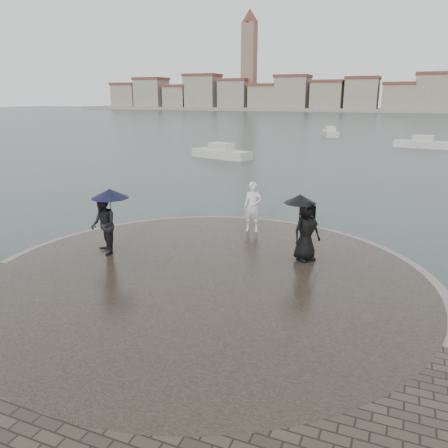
% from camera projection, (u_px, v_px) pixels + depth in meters
% --- Properties ---
extents(ground, '(400.00, 400.00, 0.00)m').
position_uv_depth(ground, '(134.00, 352.00, 8.94)').
color(ground, '#2B3835').
rests_on(ground, ground).
extents(kerb_ring, '(12.50, 12.50, 0.32)m').
position_uv_depth(kerb_ring, '(206.00, 281.00, 11.99)').
color(kerb_ring, gray).
rests_on(kerb_ring, ground).
extents(quay_tip, '(11.90, 11.90, 0.36)m').
position_uv_depth(quay_tip, '(206.00, 280.00, 11.99)').
color(quay_tip, '#2D261E').
rests_on(quay_tip, ground).
extents(statue, '(0.71, 0.53, 1.79)m').
position_uv_depth(statue, '(253.00, 207.00, 15.58)').
color(statue, silver).
rests_on(statue, quay_tip).
extents(visitor_left, '(1.39, 1.23, 2.04)m').
position_uv_depth(visitor_left, '(105.00, 217.00, 13.22)').
color(visitor_left, black).
rests_on(visitor_left, quay_tip).
extents(visitor_right, '(1.24, 1.11, 1.95)m').
position_uv_depth(visitor_right, '(305.00, 224.00, 12.75)').
color(visitor_right, black).
rests_on(visitor_right, quay_tip).
extents(far_skyline, '(260.00, 20.00, 37.00)m').
position_uv_depth(far_skyline, '(379.00, 95.00, 152.14)').
color(far_skyline, gray).
rests_on(far_skyline, ground).
extents(boats, '(21.78, 30.43, 1.50)m').
position_uv_depth(boats, '(331.00, 142.00, 46.87)').
color(boats, beige).
rests_on(boats, ground).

